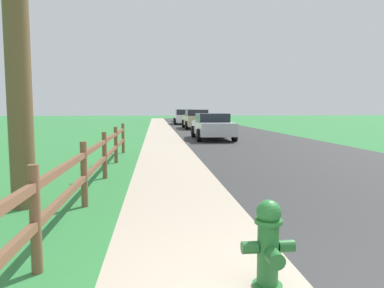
{
  "coord_description": "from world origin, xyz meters",
  "views": [
    {
      "loc": [
        -1.43,
        -2.25,
        1.64
      ],
      "look_at": [
        -0.46,
        7.3,
        0.7
      ],
      "focal_mm": 33.77,
      "sensor_mm": 36.0,
      "label": 1
    }
  ],
  "objects": [
    {
      "name": "ground_plane",
      "position": [
        0.0,
        25.0,
        0.0
      ],
      "size": [
        120.0,
        120.0,
        0.0
      ],
      "primitive_type": "plane",
      "color": "#327E3D"
    },
    {
      "name": "road_asphalt",
      "position": [
        3.5,
        27.0,
        0.0
      ],
      "size": [
        7.0,
        66.0,
        0.01
      ],
      "primitive_type": "cube",
      "color": "#333333",
      "rests_on": "ground"
    },
    {
      "name": "curb_concrete",
      "position": [
        -3.0,
        27.0,
        0.0
      ],
      "size": [
        6.0,
        66.0,
        0.01
      ],
      "primitive_type": "cube",
      "color": "#B9A892",
      "rests_on": "ground"
    },
    {
      "name": "grass_verge",
      "position": [
        -4.5,
        27.0,
        0.01
      ],
      "size": [
        5.0,
        66.0,
        0.0
      ],
      "primitive_type": "cube",
      "color": "#327E3D",
      "rests_on": "ground"
    },
    {
      "name": "fire_hydrant",
      "position": [
        -0.41,
        0.85,
        0.42
      ],
      "size": [
        0.49,
        0.41,
        0.82
      ],
      "color": "#287233",
      "rests_on": "ground"
    },
    {
      "name": "rail_fence",
      "position": [
        -2.62,
        5.06,
        0.64
      ],
      "size": [
        0.11,
        12.46,
        1.1
      ],
      "color": "brown",
      "rests_on": "ground"
    },
    {
      "name": "parked_suv_silver",
      "position": [
        1.65,
        17.02,
        0.71
      ],
      "size": [
        2.03,
        4.52,
        1.39
      ],
      "color": "#B7BABF",
      "rests_on": "ground"
    },
    {
      "name": "parked_car_beige",
      "position": [
        1.96,
        27.52,
        0.79
      ],
      "size": [
        2.14,
        4.84,
        1.57
      ],
      "color": "#C6B793",
      "rests_on": "ground"
    },
    {
      "name": "parked_car_white",
      "position": [
        1.68,
        36.44,
        0.78
      ],
      "size": [
        2.22,
        4.87,
        1.56
      ],
      "color": "white",
      "rests_on": "ground"
    },
    {
      "name": "parked_car_black",
      "position": [
        2.34,
        45.19,
        0.76
      ],
      "size": [
        2.2,
        4.82,
        1.47
      ],
      "color": "black",
      "rests_on": "ground"
    }
  ]
}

